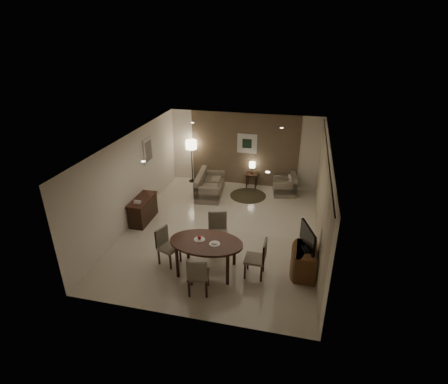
% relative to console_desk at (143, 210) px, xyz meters
% --- Properties ---
extents(room_shell, '(5.50, 7.00, 2.70)m').
position_rel_console_desk_xyz_m(room_shell, '(2.49, 0.40, 0.98)').
color(room_shell, beige).
rests_on(room_shell, ground).
extents(taupe_accent, '(3.96, 0.03, 2.70)m').
position_rel_console_desk_xyz_m(taupe_accent, '(2.49, 3.48, 0.98)').
color(taupe_accent, brown).
rests_on(taupe_accent, wall_back).
extents(curtain_wall, '(0.08, 6.70, 2.58)m').
position_rel_console_desk_xyz_m(curtain_wall, '(5.17, 0.00, 0.95)').
color(curtain_wall, '#C0B796').
rests_on(curtain_wall, wall_right).
extents(curtain_rod, '(0.03, 6.80, 0.03)m').
position_rel_console_desk_xyz_m(curtain_rod, '(5.17, 0.00, 2.27)').
color(curtain_rod, black).
rests_on(curtain_rod, wall_right).
extents(art_back_frame, '(0.72, 0.03, 0.72)m').
position_rel_console_desk_xyz_m(art_back_frame, '(2.59, 3.46, 1.23)').
color(art_back_frame, silver).
rests_on(art_back_frame, wall_back).
extents(art_back_canvas, '(0.34, 0.01, 0.34)m').
position_rel_console_desk_xyz_m(art_back_canvas, '(2.59, 3.44, 1.23)').
color(art_back_canvas, black).
rests_on(art_back_canvas, wall_back).
extents(art_left_frame, '(0.03, 0.60, 0.80)m').
position_rel_console_desk_xyz_m(art_left_frame, '(-0.23, 1.20, 1.48)').
color(art_left_frame, silver).
rests_on(art_left_frame, wall_left).
extents(art_left_canvas, '(0.01, 0.46, 0.64)m').
position_rel_console_desk_xyz_m(art_left_canvas, '(-0.21, 1.20, 1.48)').
color(art_left_canvas, gray).
rests_on(art_left_canvas, wall_left).
extents(downlight_nl, '(0.10, 0.10, 0.01)m').
position_rel_console_desk_xyz_m(downlight_nl, '(1.09, -1.80, 2.31)').
color(downlight_nl, white).
rests_on(downlight_nl, ceiling).
extents(downlight_nr, '(0.10, 0.10, 0.01)m').
position_rel_console_desk_xyz_m(downlight_nr, '(3.89, -1.80, 2.31)').
color(downlight_nr, white).
rests_on(downlight_nr, ceiling).
extents(downlight_fl, '(0.10, 0.10, 0.01)m').
position_rel_console_desk_xyz_m(downlight_fl, '(1.09, 1.80, 2.31)').
color(downlight_fl, white).
rests_on(downlight_fl, ceiling).
extents(downlight_fr, '(0.10, 0.10, 0.01)m').
position_rel_console_desk_xyz_m(downlight_fr, '(3.89, 1.80, 2.31)').
color(downlight_fr, white).
rests_on(downlight_fr, ceiling).
extents(console_desk, '(0.48, 1.20, 0.75)m').
position_rel_console_desk_xyz_m(console_desk, '(0.00, 0.00, 0.00)').
color(console_desk, '#482217').
rests_on(console_desk, floor).
extents(telephone, '(0.20, 0.14, 0.09)m').
position_rel_console_desk_xyz_m(telephone, '(0.00, -0.30, 0.43)').
color(telephone, white).
rests_on(telephone, console_desk).
extents(tv_cabinet, '(0.48, 0.90, 0.70)m').
position_rel_console_desk_xyz_m(tv_cabinet, '(4.89, -1.50, -0.03)').
color(tv_cabinet, brown).
rests_on(tv_cabinet, floor).
extents(flat_tv, '(0.36, 0.85, 0.60)m').
position_rel_console_desk_xyz_m(flat_tv, '(4.87, -1.50, 0.65)').
color(flat_tv, black).
rests_on(flat_tv, tv_cabinet).
extents(dining_table, '(1.77, 1.10, 0.83)m').
position_rel_console_desk_xyz_m(dining_table, '(2.55, -1.91, 0.04)').
color(dining_table, '#482217').
rests_on(dining_table, floor).
extents(chair_near, '(0.54, 0.54, 0.96)m').
position_rel_console_desk_xyz_m(chair_near, '(2.58, -2.68, 0.10)').
color(chair_near, gray).
rests_on(chair_near, floor).
extents(chair_far, '(0.63, 0.63, 1.05)m').
position_rel_console_desk_xyz_m(chair_far, '(2.62, -1.05, 0.15)').
color(chair_far, gray).
rests_on(chair_far, floor).
extents(chair_left, '(0.58, 0.58, 0.94)m').
position_rel_console_desk_xyz_m(chair_left, '(1.56, -1.83, 0.10)').
color(chair_left, gray).
rests_on(chair_left, floor).
extents(chair_right, '(0.47, 0.47, 0.97)m').
position_rel_console_desk_xyz_m(chair_right, '(3.71, -1.83, 0.11)').
color(chair_right, gray).
rests_on(chair_right, floor).
extents(plate_a, '(0.26, 0.26, 0.02)m').
position_rel_console_desk_xyz_m(plate_a, '(2.37, -1.86, 0.46)').
color(plate_a, white).
rests_on(plate_a, dining_table).
extents(plate_b, '(0.26, 0.26, 0.02)m').
position_rel_console_desk_xyz_m(plate_b, '(2.77, -1.96, 0.46)').
color(plate_b, white).
rests_on(plate_b, dining_table).
extents(fruit_apple, '(0.09, 0.09, 0.09)m').
position_rel_console_desk_xyz_m(fruit_apple, '(2.37, -1.86, 0.51)').
color(fruit_apple, '#AD1315').
rests_on(fruit_apple, plate_a).
extents(napkin, '(0.12, 0.08, 0.03)m').
position_rel_console_desk_xyz_m(napkin, '(2.77, -1.96, 0.48)').
color(napkin, white).
rests_on(napkin, plate_b).
extents(round_rug, '(1.27, 1.27, 0.01)m').
position_rel_console_desk_xyz_m(round_rug, '(2.84, 2.46, -0.37)').
color(round_rug, '#3C3422').
rests_on(round_rug, floor).
extents(sofa, '(1.74, 0.99, 0.78)m').
position_rel_console_desk_xyz_m(sofa, '(1.50, 2.25, 0.02)').
color(sofa, gray).
rests_on(sofa, floor).
extents(armchair, '(0.89, 0.93, 0.73)m').
position_rel_console_desk_xyz_m(armchair, '(4.08, 2.90, -0.01)').
color(armchair, gray).
rests_on(armchair, floor).
extents(side_table, '(0.41, 0.41, 0.53)m').
position_rel_console_desk_xyz_m(side_table, '(2.84, 3.24, -0.11)').
color(side_table, '#311E10').
rests_on(side_table, floor).
extents(table_lamp, '(0.22, 0.22, 0.50)m').
position_rel_console_desk_xyz_m(table_lamp, '(2.84, 3.25, 0.40)').
color(table_lamp, '#FFEAC1').
rests_on(table_lamp, side_table).
extents(floor_lamp, '(0.41, 0.41, 1.63)m').
position_rel_console_desk_xyz_m(floor_lamp, '(0.53, 3.24, 0.44)').
color(floor_lamp, '#FFE5B7').
rests_on(floor_lamp, floor).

